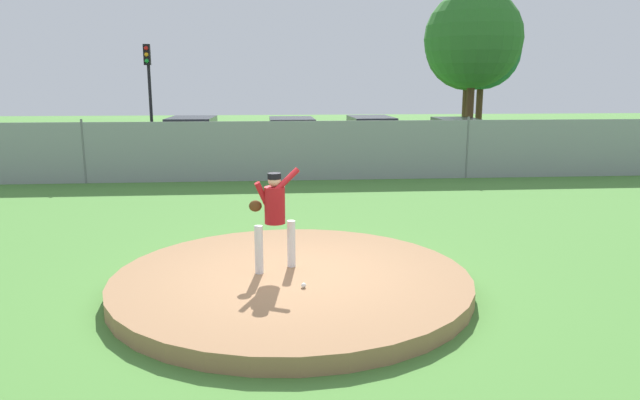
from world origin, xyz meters
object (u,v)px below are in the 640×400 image
at_px(traffic_cone_orange, 57,154).
at_px(parked_car_burgundy, 456,140).
at_px(pitcher_youth, 274,211).
at_px(parked_car_navy, 371,140).
at_px(parked_car_charcoal, 192,142).
at_px(baseball, 304,285).
at_px(parked_car_champagne, 292,140).
at_px(traffic_light_near, 149,79).

bearing_deg(traffic_cone_orange, parked_car_burgundy, -3.30).
bearing_deg(pitcher_youth, traffic_cone_orange, 119.62).
bearing_deg(parked_car_navy, pitcher_youth, -105.59).
bearing_deg(parked_car_charcoal, baseball, -76.78).
relative_size(parked_car_champagne, parked_car_burgundy, 1.06).
height_order(parked_car_champagne, parked_car_burgundy, parked_car_champagne).
xyz_separation_m(parked_car_navy, parked_car_charcoal, (-7.00, 0.05, 0.01)).
relative_size(parked_car_champagne, traffic_cone_orange, 7.88).
xyz_separation_m(pitcher_youth, parked_car_charcoal, (-3.09, 14.04, -0.35)).
relative_size(baseball, parked_car_champagne, 0.02).
relative_size(parked_car_navy, parked_car_champagne, 1.00).
xyz_separation_m(parked_car_charcoal, parked_car_burgundy, (10.56, 0.32, -0.05)).
bearing_deg(parked_car_charcoal, parked_car_champagne, 6.62).
distance_m(parked_car_burgundy, traffic_cone_orange, 16.20).
distance_m(baseball, parked_car_burgundy, 16.78).
xyz_separation_m(parked_car_navy, traffic_light_near, (-9.35, 4.16, 2.40)).
bearing_deg(parked_car_champagne, parked_car_burgundy, -1.08).
bearing_deg(parked_car_champagne, traffic_light_near, 149.54).
xyz_separation_m(pitcher_youth, baseball, (0.41, -0.86, -0.92)).
height_order(parked_car_champagne, traffic_cone_orange, parked_car_champagne).
distance_m(pitcher_youth, parked_car_charcoal, 14.38).
distance_m(parked_car_navy, traffic_light_near, 10.51).
xyz_separation_m(baseball, parked_car_burgundy, (7.06, 15.22, 0.51)).
bearing_deg(parked_car_burgundy, parked_car_charcoal, -178.25).
distance_m(parked_car_charcoal, traffic_cone_orange, 5.77).
bearing_deg(parked_car_champagne, traffic_cone_orange, 175.13).
bearing_deg(parked_car_navy, parked_car_champagne, 170.88).
bearing_deg(parked_car_burgundy, baseball, -114.90).
height_order(baseball, traffic_light_near, traffic_light_near).
xyz_separation_m(baseball, parked_car_charcoal, (-3.50, 14.89, 0.56)).
relative_size(pitcher_youth, parked_car_burgundy, 0.40).
xyz_separation_m(parked_car_navy, parked_car_burgundy, (3.57, 0.38, -0.04)).
height_order(baseball, parked_car_burgundy, parked_car_burgundy).
bearing_deg(parked_car_burgundy, traffic_light_near, 163.66).
bearing_deg(traffic_cone_orange, traffic_light_near, 41.29).
distance_m(traffic_cone_orange, traffic_light_near, 5.25).
xyz_separation_m(traffic_cone_orange, traffic_light_near, (3.25, 2.85, 2.98)).
distance_m(parked_car_navy, parked_car_charcoal, 7.00).
distance_m(parked_car_champagne, traffic_light_near, 7.62).
height_order(parked_car_charcoal, parked_car_champagne, parked_car_charcoal).
xyz_separation_m(parked_car_champagne, traffic_cone_orange, (-9.47, 0.81, -0.55)).
bearing_deg(parked_car_champagne, pitcher_youth, -93.08).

